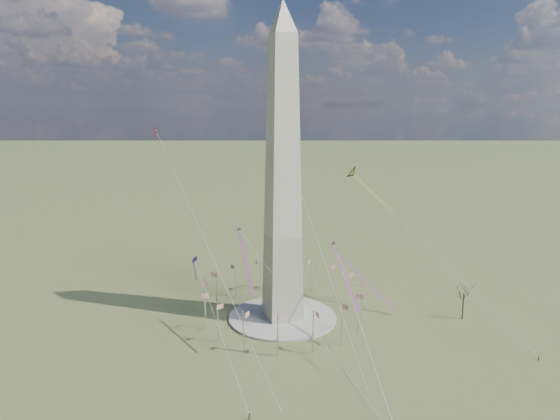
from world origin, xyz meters
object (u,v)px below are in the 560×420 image
object	(u,v)px
tree_near	(464,292)
person_east	(538,358)
person_west	(249,417)
kite_delta_black	(355,175)
washington_monument	(283,176)

from	to	relation	value
tree_near	person_east	world-z (taller)	tree_near
person_west	kite_delta_black	world-z (taller)	kite_delta_black
washington_monument	person_east	xyz separation A→B (m)	(57.85, -50.49, -47.11)
person_west	kite_delta_black	distance (m)	92.59
kite_delta_black	person_west	bearing A→B (deg)	12.25
washington_monument	person_east	world-z (taller)	washington_monument
person_east	tree_near	bearing A→B (deg)	-121.97
washington_monument	tree_near	world-z (taller)	washington_monument
person_east	kite_delta_black	size ratio (longest dim) A/B	0.10
tree_near	washington_monument	bearing A→B (deg)	160.15
washington_monument	tree_near	bearing A→B (deg)	-19.85
person_west	washington_monument	bearing A→B (deg)	-96.18
person_east	person_west	distance (m)	83.38
washington_monument	kite_delta_black	xyz separation A→B (m)	(30.16, 9.20, -2.29)
person_east	kite_delta_black	distance (m)	79.62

